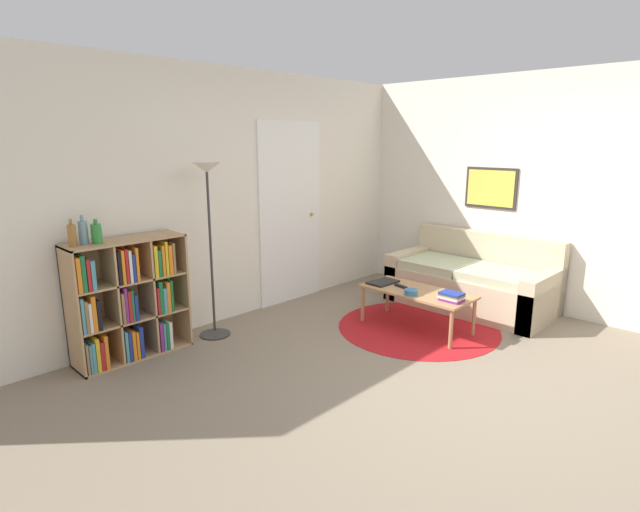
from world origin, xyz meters
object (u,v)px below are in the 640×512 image
couch (473,282)px  bottle_right (96,233)px  bottle_middle (83,232)px  bookshelf (126,301)px  laptop (383,282)px  coffee_table (417,294)px  bottle_left (72,235)px  floor_lamp (208,200)px  bowl (411,292)px

couch → bottle_right: size_ratio=8.85×
bottle_middle → bottle_right: bottle_middle is taller
bookshelf → laptop: bookshelf is taller
coffee_table → bottle_left: 3.18m
floor_lamp → bottle_left: 1.21m
coffee_table → bottle_middle: bottle_middle is taller
floor_lamp → coffee_table: floor_lamp is taller
bowl → bottle_middle: 2.98m
laptop → bottle_middle: size_ratio=1.39×
bookshelf → couch: 3.73m
bottle_left → coffee_table: bearing=-27.7°
bookshelf → laptop: size_ratio=3.23×
bookshelf → bottle_middle: (-0.28, 0.03, 0.64)m
laptop → bottle_right: (-2.52, 1.00, 0.73)m
couch → bottle_middle: (-3.69, 1.53, 0.88)m
floor_lamp → bookshelf: bearing=172.0°
bottle_left → bowl: bearing=-29.8°
bottle_middle → bottle_right: (0.09, -0.05, -0.01)m
bottle_right → couch: bearing=-22.3°
couch → bottle_middle: bottle_middle is taller
coffee_table → laptop: bearing=93.8°
bottle_left → laptop: bearing=-20.7°
couch → bookshelf: bearing=156.3°
couch → bottle_left: (-3.79, 1.50, 0.87)m
bowl → bottle_right: bottle_right is taller
bottle_right → laptop: bearing=-21.7°
coffee_table → bowl: 0.18m
bookshelf → floor_lamp: bearing=-8.0°
coffee_table → bowl: bowl is taller
couch → bottle_middle: 4.09m
floor_lamp → bottle_left: size_ratio=7.69×
bottle_left → bottle_right: bottle_left is taller
coffee_table → bowl: size_ratio=8.52×
bowl → bottle_left: bottle_left is taller
bookshelf → laptop: (2.33, -1.02, -0.11)m
bottle_middle → bottle_right: bearing=-29.1°
laptop → bottle_right: bearing=158.3°
floor_lamp → bottle_right: bearing=174.4°
couch → coffee_table: (-1.06, 0.07, 0.09)m
bottle_left → bottle_right: (0.18, -0.02, -0.01)m
bowl → bookshelf: bearing=146.2°
laptop → bottle_right: bottle_right is taller
floor_lamp → bottle_left: (-1.19, 0.12, -0.18)m
bookshelf → coffee_table: size_ratio=0.94×
couch → bottle_left: bottle_left is taller
floor_lamp → laptop: size_ratio=5.13×
couch → laptop: bearing=156.3°
floor_lamp → coffee_table: 2.25m
bowl → bottle_middle: bearing=148.8°
coffee_table → bottle_middle: (-2.63, 1.46, 0.79)m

